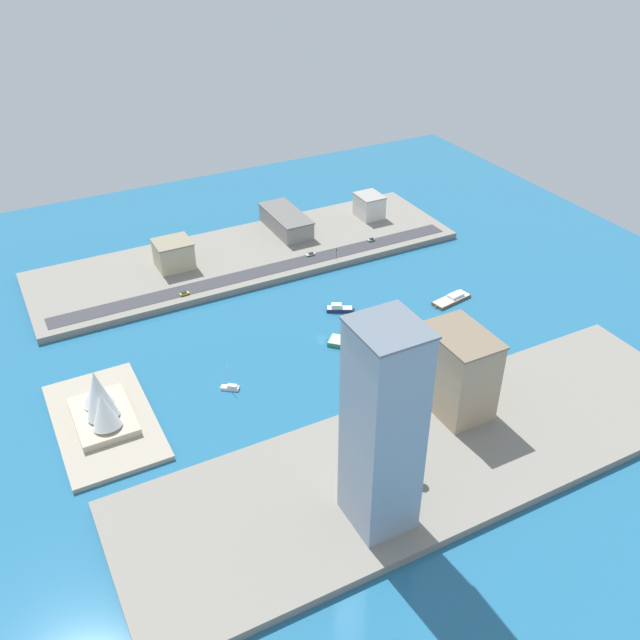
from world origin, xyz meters
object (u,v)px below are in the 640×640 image
(apartment_midrise_tan, at_px, (458,371))
(sedan_silver, at_px, (371,240))
(barge_flat_brown, at_px, (452,299))
(office_block_beige, at_px, (174,254))
(sailboat_small_white, at_px, (230,387))
(carpark_squat_concrete, at_px, (286,221))
(tower_tall_glass, at_px, (383,430))
(taxi_yellow_cab, at_px, (184,293))
(patrol_launch_navy, at_px, (339,308))
(traffic_light_waterfront, at_px, (336,252))
(van_white, at_px, (311,254))
(opera_landmark, at_px, (100,403))
(ferry_green_doubledeck, at_px, (354,342))
(hotel_broad_white, at_px, (369,206))

(apartment_midrise_tan, bearing_deg, sedan_silver, -18.25)
(barge_flat_brown, height_order, office_block_beige, office_block_beige)
(sailboat_small_white, xyz_separation_m, carpark_squat_concrete, (122.85, -84.39, 8.02))
(barge_flat_brown, distance_m, sedan_silver, 71.49)
(sailboat_small_white, bearing_deg, tower_tall_glass, -168.75)
(apartment_midrise_tan, bearing_deg, taxi_yellow_cab, 27.20)
(barge_flat_brown, relative_size, patrol_launch_navy, 1.65)
(patrol_launch_navy, relative_size, traffic_light_waterfront, 2.17)
(barge_flat_brown, bearing_deg, van_white, 32.13)
(van_white, relative_size, traffic_light_waterfront, 0.79)
(opera_landmark, bearing_deg, patrol_launch_navy, -76.39)
(sailboat_small_white, height_order, carpark_squat_concrete, carpark_squat_concrete)
(ferry_green_doubledeck, relative_size, sedan_silver, 5.10)
(ferry_green_doubledeck, distance_m, hotel_broad_white, 135.78)
(sailboat_small_white, xyz_separation_m, office_block_beige, (109.35, -10.97, 10.11))
(patrol_launch_navy, xyz_separation_m, carpark_squat_concrete, (89.78, -12.95, 7.62))
(sailboat_small_white, relative_size, taxi_yellow_cab, 2.44)
(ferry_green_doubledeck, height_order, tower_tall_glass, tower_tall_glass)
(apartment_midrise_tan, distance_m, hotel_broad_white, 183.62)
(traffic_light_waterfront, relative_size, opera_landmark, 0.20)
(traffic_light_waterfront, bearing_deg, office_block_beige, 67.88)
(ferry_green_doubledeck, xyz_separation_m, opera_landmark, (-0.27, 115.32, 8.64))
(tower_tall_glass, bearing_deg, apartment_midrise_tan, -59.13)
(tower_tall_glass, bearing_deg, van_white, -20.04)
(carpark_squat_concrete, bearing_deg, opera_landmark, 131.19)
(taxi_yellow_cab, height_order, opera_landmark, opera_landmark)
(office_block_beige, distance_m, sedan_silver, 113.54)
(apartment_midrise_tan, bearing_deg, barge_flat_brown, -36.44)
(office_block_beige, height_order, tower_tall_glass, tower_tall_glass)
(van_white, distance_m, traffic_light_waterfront, 15.38)
(patrol_launch_navy, relative_size, sailboat_small_white, 1.17)
(patrol_launch_navy, bearing_deg, ferry_green_doubledeck, 163.81)
(sailboat_small_white, bearing_deg, hotel_broad_white, -49.99)
(van_white, bearing_deg, apartment_midrise_tan, 177.02)
(van_white, bearing_deg, traffic_light_waterfront, -134.32)
(barge_flat_brown, xyz_separation_m, office_block_beige, (94.54, 116.42, 10.05))
(van_white, distance_m, opera_landmark, 158.73)
(ferry_green_doubledeck, bearing_deg, traffic_light_waterfront, -22.67)
(ferry_green_doubledeck, distance_m, sailboat_small_white, 62.90)
(van_white, bearing_deg, hotel_broad_white, -62.09)
(sedan_silver, xyz_separation_m, traffic_light_waterfront, (-10.06, 28.75, 3.38))
(sailboat_small_white, height_order, apartment_midrise_tan, apartment_midrise_tan)
(apartment_midrise_tan, bearing_deg, sailboat_small_white, 53.18)
(ferry_green_doubledeck, height_order, barge_flat_brown, ferry_green_doubledeck)
(office_block_beige, bearing_deg, sailboat_small_white, 174.27)
(barge_flat_brown, distance_m, taxi_yellow_cab, 137.00)
(patrol_launch_navy, relative_size, carpark_squat_concrete, 0.34)
(ferry_green_doubledeck, bearing_deg, patrol_launch_navy, -16.19)
(sailboat_small_white, xyz_separation_m, tower_tall_glass, (-90.25, -17.95, 40.90))
(ferry_green_doubledeck, distance_m, traffic_light_waterfront, 78.92)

